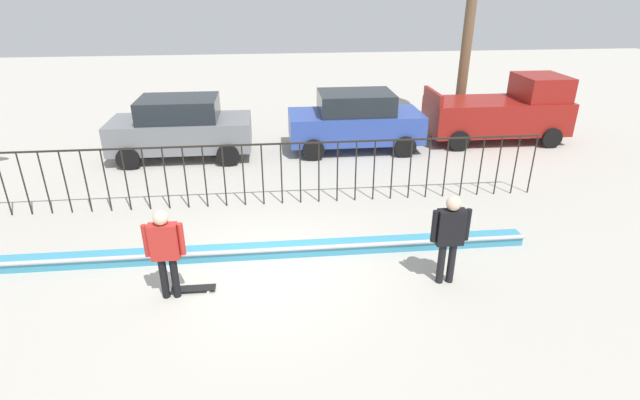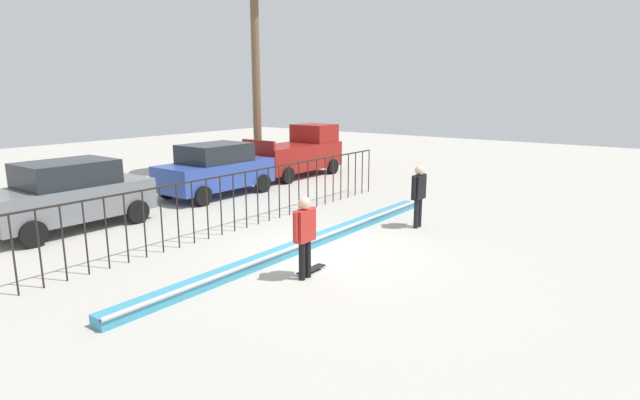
{
  "view_description": "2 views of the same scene",
  "coord_description": "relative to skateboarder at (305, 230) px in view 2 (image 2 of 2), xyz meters",
  "views": [
    {
      "loc": [
        0.24,
        -8.13,
        5.24
      ],
      "look_at": [
        1.18,
        0.78,
        1.14
      ],
      "focal_mm": 27.38,
      "sensor_mm": 36.0,
      "label": 1
    },
    {
      "loc": [
        -9.42,
        -6.83,
        3.81
      ],
      "look_at": [
        0.78,
        0.81,
        1.05
      ],
      "focal_mm": 28.65,
      "sensor_mm": 36.0,
      "label": 2
    }
  ],
  "objects": [
    {
      "name": "perimeter_fence",
      "position": [
        1.65,
        3.78,
        -0.03
      ],
      "size": [
        14.04,
        0.04,
        1.6
      ],
      "color": "black",
      "rests_on": "ground"
    },
    {
      "name": "parked_car_gray",
      "position": [
        -0.89,
        7.63,
        -0.06
      ],
      "size": [
        4.3,
        2.12,
        1.9
      ],
      "rotation": [
        0.0,
        0.0,
        -0.03
      ],
      "color": "slate",
      "rests_on": "ground"
    },
    {
      "name": "skateboard",
      "position": [
        0.37,
        0.12,
        -0.97
      ],
      "size": [
        0.8,
        0.2,
        0.07
      ],
      "rotation": [
        0.0,
        0.0,
        -0.11
      ],
      "color": "black",
      "rests_on": "ground"
    },
    {
      "name": "pickup_truck",
      "position": [
        9.88,
        8.27,
        0.01
      ],
      "size": [
        4.7,
        2.12,
        2.24
      ],
      "rotation": [
        0.0,
        0.0,
        -0.05
      ],
      "color": "maroon",
      "rests_on": "ground"
    },
    {
      "name": "bowl_coping_ledge",
      "position": [
        1.65,
        1.25,
        -0.91
      ],
      "size": [
        11.0,
        0.4,
        0.27
      ],
      "color": "teal",
      "rests_on": "ground"
    },
    {
      "name": "ground_plane",
      "position": [
        1.65,
        0.63,
        -1.03
      ],
      "size": [
        60.0,
        60.0,
        0.0
      ],
      "primitive_type": "plane",
      "color": "#ADA89E"
    },
    {
      "name": "parked_car_blue",
      "position": [
        4.66,
        7.86,
        -0.06
      ],
      "size": [
        4.3,
        2.12,
        1.9
      ],
      "rotation": [
        0.0,
        0.0,
        0.01
      ],
      "color": "#2D479E",
      "rests_on": "ground"
    },
    {
      "name": "skateboarder",
      "position": [
        0.0,
        0.0,
        0.0
      ],
      "size": [
        0.69,
        0.26,
        1.72
      ],
      "rotation": [
        0.0,
        0.0,
        0.28
      ],
      "color": "black",
      "rests_on": "ground"
    },
    {
      "name": "camera_operator",
      "position": [
        5.03,
        -0.06,
        0.03
      ],
      "size": [
        0.71,
        0.27,
        1.77
      ],
      "rotation": [
        0.0,
        0.0,
        2.99
      ],
      "color": "black",
      "rests_on": "ground"
    }
  ]
}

